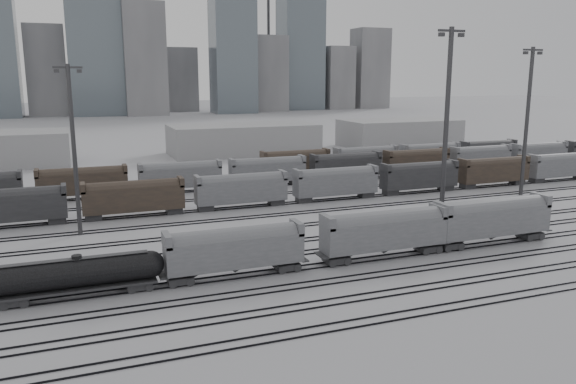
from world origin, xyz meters
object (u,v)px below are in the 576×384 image
object	(u,v)px
hopper_car_a	(235,248)
light_mast_c	(447,120)
tank_car_b	(78,274)
hopper_car_c	(493,217)
hopper_car_b	(384,230)

from	to	relation	value
hopper_car_a	light_mast_c	world-z (taller)	light_mast_c
tank_car_b	hopper_car_c	distance (m)	49.56
hopper_car_b	light_mast_c	size ratio (longest dim) A/B	0.56
tank_car_b	hopper_car_a	world-z (taller)	hopper_car_a
tank_car_b	hopper_car_c	world-z (taller)	hopper_car_c
hopper_car_b	hopper_car_c	xyz separation A→B (m)	(15.71, 0.00, 0.12)
hopper_car_c	light_mast_c	bearing A→B (deg)	80.33
tank_car_b	hopper_car_c	size ratio (longest dim) A/B	1.02
hopper_car_a	hopper_car_c	xyz separation A→B (m)	(33.86, 0.00, 0.28)
tank_car_b	hopper_car_b	bearing A→B (deg)	0.00
hopper_car_a	hopper_car_c	world-z (taller)	hopper_car_c
tank_car_b	light_mast_c	world-z (taller)	light_mast_c
hopper_car_c	light_mast_c	size ratio (longest dim) A/B	0.58
tank_car_b	light_mast_c	bearing A→B (deg)	14.76
tank_car_b	hopper_car_a	size ratio (longest dim) A/B	1.11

